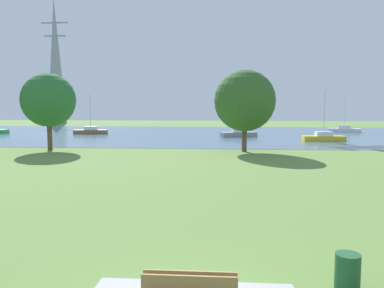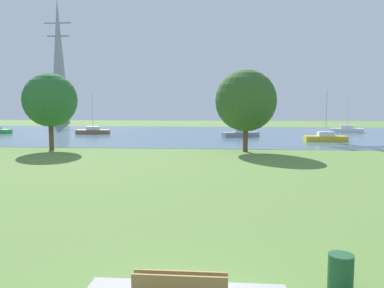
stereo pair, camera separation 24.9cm
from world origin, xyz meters
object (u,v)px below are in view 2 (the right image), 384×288
object	(u,v)px
tree_mid_shore	(246,101)
electricity_pylon	(59,61)
litter_bin	(341,272)
sailboat_gray	(240,133)
sailboat_yellow	(326,137)
sailboat_brown	(93,131)
sailboat_white	(347,130)
tree_west_near	(50,100)

from	to	relation	value
tree_mid_shore	electricity_pylon	distance (m)	70.10
litter_bin	electricity_pylon	bearing A→B (deg)	117.22
sailboat_gray	electricity_pylon	xyz separation A→B (m)	(-41.58, 38.62, 14.24)
sailboat_yellow	sailboat_brown	bearing A→B (deg)	163.37
sailboat_brown	litter_bin	bearing A→B (deg)	-64.87
litter_bin	sailboat_gray	distance (m)	43.49
sailboat_brown	sailboat_white	bearing A→B (deg)	9.92
tree_mid_shore	litter_bin	bearing A→B (deg)	-88.19
tree_west_near	sailboat_gray	bearing A→B (deg)	42.88
sailboat_white	sailboat_yellow	bearing A→B (deg)	-114.27
tree_mid_shore	electricity_pylon	size ratio (longest dim) A/B	0.25
electricity_pylon	sailboat_yellow	bearing A→B (deg)	-40.90
litter_bin	tree_mid_shore	distance (m)	26.78
sailboat_brown	electricity_pylon	size ratio (longest dim) A/B	0.20
sailboat_white	sailboat_brown	xyz separation A→B (m)	(-38.24, -6.69, 0.00)
litter_bin	tree_west_near	distance (m)	32.85
tree_west_near	electricity_pylon	size ratio (longest dim) A/B	0.24
sailboat_yellow	litter_bin	bearing A→B (deg)	-103.41
electricity_pylon	tree_mid_shore	bearing A→B (deg)	-53.37
sailboat_gray	sailboat_white	distance (m)	19.69
sailboat_gray	tree_west_near	size ratio (longest dim) A/B	0.84
sailboat_brown	electricity_pylon	bearing A→B (deg)	119.89
tree_mid_shore	sailboat_brown	bearing A→B (deg)	135.88
sailboat_brown	tree_west_near	distance (m)	21.15
sailboat_gray	tree_mid_shore	world-z (taller)	tree_mid_shore
sailboat_white	electricity_pylon	size ratio (longest dim) A/B	0.19
litter_bin	tree_mid_shore	xyz separation A→B (m)	(-0.84, 26.45, 4.16)
sailboat_yellow	electricity_pylon	size ratio (longest dim) A/B	0.20
sailboat_white	tree_mid_shore	xyz separation A→B (m)	(-17.03, -27.25, 4.11)
sailboat_white	sailboat_brown	bearing A→B (deg)	-170.08
sailboat_gray	electricity_pylon	size ratio (longest dim) A/B	0.20
sailboat_gray	tree_west_near	world-z (taller)	tree_west_near
tree_mid_shore	electricity_pylon	xyz separation A→B (m)	(-41.39, 55.67, 10.13)
litter_bin	sailboat_gray	size ratio (longest dim) A/B	0.13
tree_west_near	sailboat_white	bearing A→B (deg)	37.75
tree_west_near	sailboat_yellow	bearing A→B (deg)	21.91
sailboat_gray	litter_bin	bearing A→B (deg)	-89.15
sailboat_white	litter_bin	bearing A→B (deg)	-106.78
sailboat_gray	tree_west_near	bearing A→B (deg)	-137.12
litter_bin	sailboat_gray	world-z (taller)	sailboat_gray
sailboat_white	tree_west_near	bearing A→B (deg)	-142.25
sailboat_yellow	sailboat_white	distance (m)	17.50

